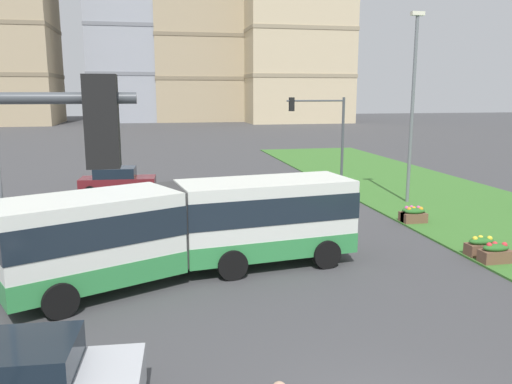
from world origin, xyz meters
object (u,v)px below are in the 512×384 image
(flower_planter_3, at_px, (481,246))
(traffic_light_far_right, at_px, (324,127))
(apartment_tower_eastcentre, at_px, (297,10))
(articulated_bus, at_px, (190,227))
(streetlight_median, at_px, (413,102))
(flower_planter_4, at_px, (414,215))
(apartment_tower_centre, at_px, (196,19))
(flower_planter_2, at_px, (496,253))
(car_maroon_sedan, at_px, (117,181))
(flower_planter_5, at_px, (412,214))

(flower_planter_3, bearing_deg, traffic_light_far_right, 96.77)
(apartment_tower_eastcentre, bearing_deg, articulated_bus, -107.97)
(articulated_bus, bearing_deg, streetlight_median, 35.84)
(flower_planter_3, distance_m, streetlight_median, 10.76)
(flower_planter_4, relative_size, apartment_tower_centre, 0.03)
(flower_planter_2, distance_m, flower_planter_4, 5.81)
(articulated_bus, relative_size, car_maroon_sedan, 2.64)
(flower_planter_2, bearing_deg, car_maroon_sedan, 130.60)
(apartment_tower_centre, bearing_deg, traffic_light_far_right, -89.99)
(car_maroon_sedan, relative_size, flower_planter_3, 4.11)
(flower_planter_2, bearing_deg, streetlight_median, 79.37)
(car_maroon_sedan, xyz_separation_m, streetlight_median, (15.78, -6.07, 4.74))
(flower_planter_5, distance_m, apartment_tower_eastcentre, 85.34)
(flower_planter_2, height_order, flower_planter_4, same)
(flower_planter_3, bearing_deg, flower_planter_4, 90.00)
(flower_planter_2, relative_size, flower_planter_4, 1.00)
(traffic_light_far_right, xyz_separation_m, apartment_tower_centre, (-0.01, 82.07, 16.93))
(flower_planter_5, bearing_deg, apartment_tower_eastcentre, 78.00)
(apartment_tower_centre, bearing_deg, apartment_tower_eastcentre, -26.57)
(car_maroon_sedan, xyz_separation_m, flower_planter_2, (13.88, -16.19, -0.33))
(flower_planter_2, relative_size, flower_planter_3, 1.00)
(articulated_bus, relative_size, streetlight_median, 1.18)
(flower_planter_5, bearing_deg, flower_planter_4, -90.00)
(flower_planter_4, bearing_deg, traffic_light_far_right, 100.72)
(flower_planter_4, height_order, flower_planter_5, same)
(apartment_tower_centre, bearing_deg, streetlight_median, -87.67)
(traffic_light_far_right, relative_size, streetlight_median, 0.57)
(articulated_bus, distance_m, apartment_tower_centre, 97.56)
(articulated_bus, xyz_separation_m, car_maroon_sedan, (-3.21, 15.14, -0.90))
(articulated_bus, relative_size, apartment_tower_eastcentre, 0.27)
(articulated_bus, xyz_separation_m, flower_planter_5, (10.66, 4.99, -1.23))
(car_maroon_sedan, height_order, flower_planter_4, car_maroon_sedan)
(car_maroon_sedan, height_order, apartment_tower_eastcentre, apartment_tower_eastcentre)
(flower_planter_3, height_order, apartment_tower_eastcentre, apartment_tower_eastcentre)
(traffic_light_far_right, bearing_deg, flower_planter_4, -79.28)
(traffic_light_far_right, bearing_deg, streetlight_median, -49.42)
(flower_planter_3, distance_m, flower_planter_5, 5.22)
(flower_planter_5, bearing_deg, traffic_light_far_right, 101.02)
(flower_planter_4, distance_m, flower_planter_5, 0.23)
(traffic_light_far_right, height_order, apartment_tower_eastcentre, apartment_tower_eastcentre)
(car_maroon_sedan, bearing_deg, apartment_tower_eastcentre, 66.28)
(car_maroon_sedan, relative_size, flower_planter_5, 4.11)
(car_maroon_sedan, xyz_separation_m, flower_planter_5, (13.88, -10.15, -0.33))
(apartment_tower_centre, distance_m, apartment_tower_eastcentre, 21.02)
(flower_planter_4, relative_size, apartment_tower_eastcentre, 0.03)
(flower_planter_3, height_order, traffic_light_far_right, traffic_light_far_right)
(traffic_light_far_right, bearing_deg, flower_planter_2, -83.62)
(flower_planter_3, distance_m, apartment_tower_eastcentre, 90.30)
(traffic_light_far_right, bearing_deg, apartment_tower_centre, 90.01)
(flower_planter_2, relative_size, apartment_tower_centre, 0.03)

